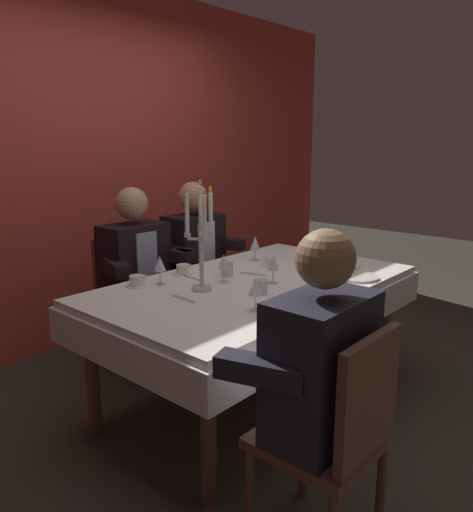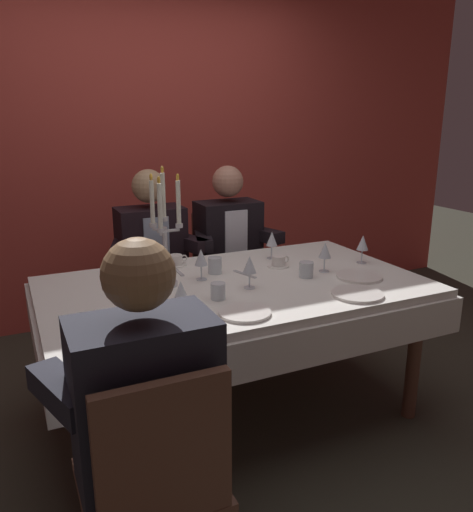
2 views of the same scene
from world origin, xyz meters
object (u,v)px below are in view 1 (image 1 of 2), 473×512
object	(u,v)px
wine_glass_1	(328,240)
wine_glass_5	(255,287)
dining_table	(255,301)
coffee_cup_2	(183,270)
coffee_cup_1	(137,281)
dinner_plate_0	(299,300)
wine_glass_3	(255,244)
dinner_plate_2	(341,266)
coffee_cup_0	(270,262)
seated_diner_0	(322,367)
wine_glass_2	(310,248)
water_tumbler_0	(261,287)
dinner_plate_1	(357,277)
candelabra	(201,242)
wine_glass_6	(224,263)
water_tumbler_1	(303,264)
seated_diner_1	(134,263)
seated_diner_2	(193,250)
wine_glass_4	(160,265)
wine_glass_0	(273,263)
water_tumbler_2	(227,269)

from	to	relation	value
wine_glass_1	wine_glass_5	world-z (taller)	same
dining_table	coffee_cup_2	world-z (taller)	coffee_cup_2
coffee_cup_1	coffee_cup_2	distance (m)	0.34
dinner_plate_0	wine_glass_3	distance (m)	0.89
dinner_plate_2	wine_glass_1	xyz separation A→B (m)	(0.19, 0.22, 0.11)
wine_glass_5	coffee_cup_0	size ratio (longest dim) A/B	1.24
seated_diner_0	coffee_cup_1	bearing A→B (deg)	81.88
wine_glass_2	water_tumbler_0	bearing A→B (deg)	-167.89
dinner_plate_1	candelabra	bearing A→B (deg)	146.42
wine_glass_6	water_tumbler_1	bearing A→B (deg)	-20.48
wine_glass_3	water_tumbler_0	world-z (taller)	wine_glass_3
wine_glass_3	seated_diner_1	bearing A→B (deg)	135.59
dinner_plate_1	seated_diner_2	bearing A→B (deg)	94.20
candelabra	wine_glass_4	size ratio (longest dim) A/B	3.62
wine_glass_5	wine_glass_4	bearing A→B (deg)	90.71
dining_table	wine_glass_1	xyz separation A→B (m)	(0.81, 0.02, 0.23)
wine_glass_0	seated_diner_1	bearing A→B (deg)	102.66
water_tumbler_2	wine_glass_2	bearing A→B (deg)	-22.13
wine_glass_5	coffee_cup_1	bearing A→B (deg)	98.88
wine_glass_3	seated_diner_0	bearing A→B (deg)	-132.06
wine_glass_2	seated_diner_0	bearing A→B (deg)	-144.97
water_tumbler_2	seated_diner_1	distance (m)	0.71
wine_glass_0	water_tumbler_2	xyz separation A→B (m)	(-0.06, 0.29, -0.07)
wine_glass_0	wine_glass_3	distance (m)	0.55
dinner_plate_0	water_tumbler_0	size ratio (longest dim) A/B	2.94
wine_glass_1	seated_diner_2	bearing A→B (deg)	117.90
coffee_cup_1	coffee_cup_2	world-z (taller)	same
seated_diner_2	dinner_plate_0	bearing A→B (deg)	-110.98
coffee_cup_2	water_tumbler_0	bearing A→B (deg)	-89.60
dinner_plate_2	water_tumbler_0	size ratio (longest dim) A/B	3.07
coffee_cup_0	wine_glass_5	bearing A→B (deg)	-146.80
dinner_plate_0	coffee_cup_0	bearing A→B (deg)	49.08
wine_glass_3	seated_diner_0	world-z (taller)	seated_diner_0
water_tumbler_0	seated_diner_2	bearing A→B (deg)	63.85
dinner_plate_2	water_tumbler_1	xyz separation A→B (m)	(-0.25, 0.13, 0.03)
wine_glass_3	coffee_cup_0	world-z (taller)	wine_glass_3
coffee_cup_1	wine_glass_4	bearing A→B (deg)	-33.73
dinner_plate_2	wine_glass_1	distance (m)	0.30
seated_diner_1	seated_diner_2	xyz separation A→B (m)	(0.54, 0.00, 0.00)
coffee_cup_0	wine_glass_3	bearing A→B (deg)	75.10
wine_glass_0	water_tumbler_2	size ratio (longest dim) A/B	1.87
wine_glass_1	candelabra	bearing A→B (deg)	175.60
seated_diner_0	coffee_cup_2	bearing A→B (deg)	68.00
wine_glass_2	water_tumbler_2	world-z (taller)	wine_glass_2
dining_table	wine_glass_2	world-z (taller)	wine_glass_2
wine_glass_1	wine_glass_2	distance (m)	0.29
coffee_cup_2	seated_diner_2	world-z (taller)	seated_diner_2
wine_glass_0	wine_glass_1	distance (m)	0.79
dinner_plate_1	wine_glass_6	world-z (taller)	wine_glass_6
candelabra	coffee_cup_0	size ratio (longest dim) A/B	4.50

